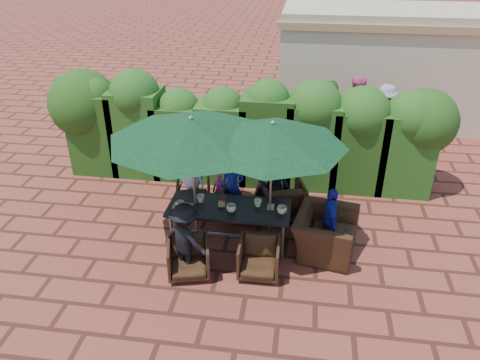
# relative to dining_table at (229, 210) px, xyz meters

# --- Properties ---
(ground) EXTENTS (80.00, 80.00, 0.00)m
(ground) POSITION_rel_dining_table_xyz_m (-0.05, 0.21, -0.67)
(ground) COLOR brown
(ground) RESTS_ON ground
(dining_table) EXTENTS (2.22, 0.90, 0.75)m
(dining_table) POSITION_rel_dining_table_xyz_m (0.00, 0.00, 0.00)
(dining_table) COLOR black
(dining_table) RESTS_ON ground
(umbrella_left) EXTENTS (2.91, 2.91, 2.46)m
(umbrella_left) POSITION_rel_dining_table_xyz_m (-0.64, 0.02, 1.54)
(umbrella_left) COLOR gray
(umbrella_left) RESTS_ON ground
(umbrella_right) EXTENTS (2.54, 2.54, 2.46)m
(umbrella_right) POSITION_rel_dining_table_xyz_m (0.74, 0.01, 1.54)
(umbrella_right) COLOR gray
(umbrella_right) RESTS_ON ground
(chair_far_left) EXTENTS (0.81, 0.78, 0.71)m
(chair_far_left) POSITION_rel_dining_table_xyz_m (-0.91, 0.95, -0.32)
(chair_far_left) COLOR black
(chair_far_left) RESTS_ON ground
(chair_far_mid) EXTENTS (0.72, 0.68, 0.71)m
(chair_far_mid) POSITION_rel_dining_table_xyz_m (0.08, 0.85, -0.32)
(chair_far_mid) COLOR black
(chair_far_mid) RESTS_ON ground
(chair_far_right) EXTENTS (1.02, 0.99, 0.85)m
(chair_far_right) POSITION_rel_dining_table_xyz_m (0.91, 1.01, -0.25)
(chair_far_right) COLOR black
(chair_far_right) RESTS_ON ground
(chair_near_left) EXTENTS (0.82, 0.79, 0.70)m
(chair_near_left) POSITION_rel_dining_table_xyz_m (-0.53, -1.03, -0.32)
(chair_near_left) COLOR black
(chair_near_left) RESTS_ON ground
(chair_near_right) EXTENTS (0.69, 0.65, 0.70)m
(chair_near_right) POSITION_rel_dining_table_xyz_m (0.65, -0.86, -0.32)
(chair_near_right) COLOR black
(chair_near_right) RESTS_ON ground
(chair_end_right) EXTENTS (0.98, 1.31, 1.04)m
(chair_end_right) POSITION_rel_dining_table_xyz_m (1.75, -0.06, -0.16)
(chair_end_right) COLOR black
(chair_end_right) RESTS_ON ground
(adult_far_left) EXTENTS (0.74, 0.60, 1.30)m
(adult_far_left) POSITION_rel_dining_table_xyz_m (-0.91, 0.92, -0.02)
(adult_far_left) COLOR silver
(adult_far_left) RESTS_ON ground
(adult_far_mid) EXTENTS (0.46, 0.37, 1.26)m
(adult_far_mid) POSITION_rel_dining_table_xyz_m (-0.09, 0.96, -0.05)
(adult_far_mid) COLOR navy
(adult_far_mid) RESTS_ON ground
(adult_far_right) EXTENTS (0.78, 0.63, 1.40)m
(adult_far_right) POSITION_rel_dining_table_xyz_m (0.75, 0.91, 0.03)
(adult_far_right) COLOR black
(adult_far_right) RESTS_ON ground
(adult_near_left) EXTENTS (0.94, 0.70, 1.33)m
(adult_near_left) POSITION_rel_dining_table_xyz_m (-0.57, -0.98, -0.01)
(adult_near_left) COLOR black
(adult_near_left) RESTS_ON ground
(adult_end_right) EXTENTS (0.48, 0.76, 1.21)m
(adult_end_right) POSITION_rel_dining_table_xyz_m (1.83, 0.08, -0.07)
(adult_end_right) COLOR navy
(adult_end_right) RESTS_ON ground
(child_left) EXTENTS (0.35, 0.31, 0.84)m
(child_left) POSITION_rel_dining_table_xyz_m (-0.39, 1.06, -0.25)
(child_left) COLOR #E6518D
(child_left) RESTS_ON ground
(child_right) EXTENTS (0.37, 0.35, 0.84)m
(child_right) POSITION_rel_dining_table_xyz_m (0.52, 1.11, -0.26)
(child_right) COLOR #774698
(child_right) RESTS_ON ground
(pedestrian_a) EXTENTS (1.79, 1.37, 1.84)m
(pedestrian_a) POSITION_rel_dining_table_xyz_m (1.82, 4.54, 0.24)
(pedestrian_a) COLOR #268C28
(pedestrian_a) RESTS_ON ground
(pedestrian_b) EXTENTS (1.09, 0.98, 1.93)m
(pedestrian_b) POSITION_rel_dining_table_xyz_m (2.49, 4.63, 0.29)
(pedestrian_b) COLOR #E6518D
(pedestrian_b) RESTS_ON ground
(pedestrian_c) EXTENTS (1.22, 1.11, 1.78)m
(pedestrian_c) POSITION_rel_dining_table_xyz_m (3.25, 4.58, 0.21)
(pedestrian_c) COLOR gray
(pedestrian_c) RESTS_ON ground
(cup_a) EXTENTS (0.16, 0.16, 0.12)m
(cup_a) POSITION_rel_dining_table_xyz_m (-0.87, -0.14, 0.14)
(cup_a) COLOR beige
(cup_a) RESTS_ON dining_table
(cup_b) EXTENTS (0.15, 0.15, 0.14)m
(cup_b) POSITION_rel_dining_table_xyz_m (-0.55, 0.10, 0.14)
(cup_b) COLOR beige
(cup_b) RESTS_ON dining_table
(cup_c) EXTENTS (0.17, 0.17, 0.14)m
(cup_c) POSITION_rel_dining_table_xyz_m (0.06, -0.15, 0.14)
(cup_c) COLOR beige
(cup_c) RESTS_ON dining_table
(cup_d) EXTENTS (0.15, 0.15, 0.14)m
(cup_d) POSITION_rel_dining_table_xyz_m (0.51, 0.10, 0.14)
(cup_d) COLOR beige
(cup_d) RESTS_ON dining_table
(cup_e) EXTENTS (0.18, 0.18, 0.14)m
(cup_e) POSITION_rel_dining_table_xyz_m (0.96, -0.08, 0.15)
(cup_e) COLOR beige
(cup_e) RESTS_ON dining_table
(ketchup_bottle) EXTENTS (0.04, 0.04, 0.17)m
(ketchup_bottle) POSITION_rel_dining_table_xyz_m (-0.12, 0.05, 0.16)
(ketchup_bottle) COLOR #B20C0A
(ketchup_bottle) RESTS_ON dining_table
(sauce_bottle) EXTENTS (0.04, 0.04, 0.17)m
(sauce_bottle) POSITION_rel_dining_table_xyz_m (-0.11, 0.07, 0.16)
(sauce_bottle) COLOR #4C230C
(sauce_bottle) RESTS_ON dining_table
(serving_tray) EXTENTS (0.35, 0.25, 0.02)m
(serving_tray) POSITION_rel_dining_table_xyz_m (-0.84, -0.12, 0.08)
(serving_tray) COLOR #9D6F4C
(serving_tray) RESTS_ON dining_table
(number_block_left) EXTENTS (0.12, 0.06, 0.10)m
(number_block_left) POSITION_rel_dining_table_xyz_m (-0.14, -0.00, 0.13)
(number_block_left) COLOR tan
(number_block_left) RESTS_ON dining_table
(number_block_right) EXTENTS (0.12, 0.06, 0.10)m
(number_block_right) POSITION_rel_dining_table_xyz_m (0.75, 0.03, 0.13)
(number_block_right) COLOR tan
(number_block_right) RESTS_ON dining_table
(hedge_wall) EXTENTS (9.10, 1.60, 2.49)m
(hedge_wall) POSITION_rel_dining_table_xyz_m (-0.10, 2.53, 0.65)
(hedge_wall) COLOR #18350E
(hedge_wall) RESTS_ON ground
(building) EXTENTS (6.20, 3.08, 3.20)m
(building) POSITION_rel_dining_table_xyz_m (3.45, 7.20, 0.93)
(building) COLOR beige
(building) RESTS_ON ground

